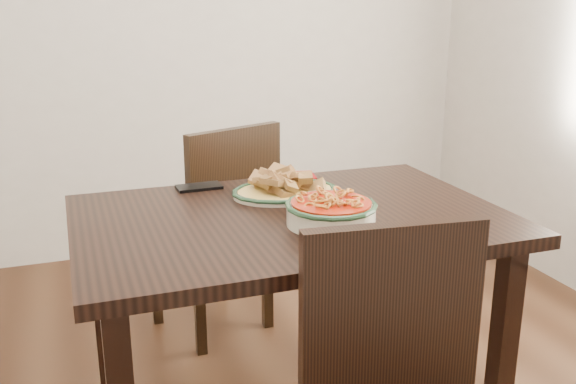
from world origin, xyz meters
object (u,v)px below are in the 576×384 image
object	(u,v)px
dining_table	(290,244)
fish_plate	(285,182)
chair_far	(220,220)
noodle_bowl	(331,209)
smartphone	(199,187)

from	to	relation	value
dining_table	fish_plate	distance (m)	0.23
chair_far	noodle_bowl	size ratio (longest dim) A/B	3.47
noodle_bowl	chair_far	bearing A→B (deg)	97.60
dining_table	fish_plate	bearing A→B (deg)	75.64
chair_far	smartphone	bearing A→B (deg)	45.98
dining_table	noodle_bowl	xyz separation A→B (m)	(0.07, -0.13, 0.14)
dining_table	smartphone	size ratio (longest dim) A/B	8.44
dining_table	chair_far	bearing A→B (deg)	93.13
chair_far	noodle_bowl	bearing A→B (deg)	76.16
fish_plate	smartphone	size ratio (longest dim) A/B	2.29
noodle_bowl	dining_table	bearing A→B (deg)	120.29
dining_table	fish_plate	xyz separation A→B (m)	(0.05, 0.18, 0.14)
chair_far	fish_plate	world-z (taller)	chair_far
noodle_bowl	smartphone	world-z (taller)	noodle_bowl
chair_far	dining_table	bearing A→B (deg)	71.69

